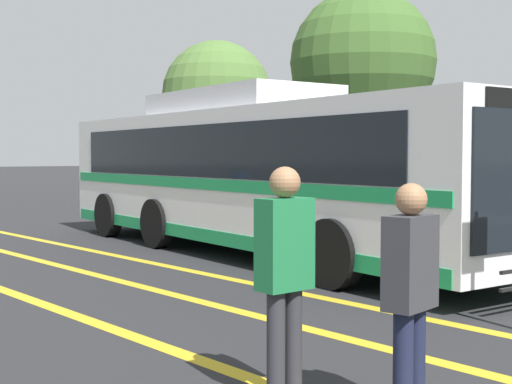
{
  "coord_description": "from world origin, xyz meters",
  "views": [
    {
      "loc": [
        9.34,
        -9.36,
        1.87
      ],
      "look_at": [
        -0.84,
        -0.36,
        1.18
      ],
      "focal_mm": 50.0,
      "sensor_mm": 36.0,
      "label": 1
    }
  ],
  "objects_px": {
    "tree_0": "(217,96)",
    "pedestrian_2": "(410,289)",
    "parked_car_1": "(262,192)",
    "parked_car_0": "(176,186)",
    "tree_1": "(363,62)",
    "pedestrian_0": "(285,269)",
    "transit_bus": "(255,172)",
    "parked_car_2": "(437,202)"
  },
  "relations": [
    {
      "from": "parked_car_1",
      "to": "tree_0",
      "type": "xyz_separation_m",
      "value": [
        -10.1,
        6.23,
        3.87
      ]
    },
    {
      "from": "parked_car_1",
      "to": "parked_car_2",
      "type": "relative_size",
      "value": 0.93
    },
    {
      "from": "parked_car_0",
      "to": "parked_car_1",
      "type": "distance_m",
      "value": 5.05
    },
    {
      "from": "tree_0",
      "to": "parked_car_2",
      "type": "bearing_deg",
      "value": -20.19
    },
    {
      "from": "pedestrian_0",
      "to": "tree_1",
      "type": "xyz_separation_m",
      "value": [
        -12.64,
        15.9,
        4.13
      ]
    },
    {
      "from": "transit_bus",
      "to": "tree_1",
      "type": "height_order",
      "value": "tree_1"
    },
    {
      "from": "parked_car_1",
      "to": "pedestrian_2",
      "type": "distance_m",
      "value": 16.64
    },
    {
      "from": "transit_bus",
      "to": "tree_0",
      "type": "relative_size",
      "value": 1.71
    },
    {
      "from": "pedestrian_0",
      "to": "tree_0",
      "type": "xyz_separation_m",
      "value": [
        -22.24,
        16.93,
        3.62
      ]
    },
    {
      "from": "transit_bus",
      "to": "tree_0",
      "type": "height_order",
      "value": "tree_0"
    },
    {
      "from": "tree_0",
      "to": "parked_car_0",
      "type": "bearing_deg",
      "value": -49.16
    },
    {
      "from": "tree_0",
      "to": "transit_bus",
      "type": "bearing_deg",
      "value": -36.17
    },
    {
      "from": "parked_car_1",
      "to": "transit_bus",
      "type": "bearing_deg",
      "value": -134.16
    },
    {
      "from": "transit_bus",
      "to": "parked_car_1",
      "type": "height_order",
      "value": "transit_bus"
    },
    {
      "from": "parked_car_0",
      "to": "parked_car_2",
      "type": "distance_m",
      "value": 11.01
    },
    {
      "from": "transit_bus",
      "to": "parked_car_0",
      "type": "bearing_deg",
      "value": -111.25
    },
    {
      "from": "transit_bus",
      "to": "tree_1",
      "type": "relative_size",
      "value": 1.59
    },
    {
      "from": "parked_car_2",
      "to": "tree_1",
      "type": "relative_size",
      "value": 0.59
    },
    {
      "from": "parked_car_0",
      "to": "parked_car_2",
      "type": "relative_size",
      "value": 0.88
    },
    {
      "from": "parked_car_2",
      "to": "parked_car_0",
      "type": "bearing_deg",
      "value": 86.97
    },
    {
      "from": "parked_car_0",
      "to": "pedestrian_0",
      "type": "relative_size",
      "value": 2.25
    },
    {
      "from": "tree_0",
      "to": "pedestrian_2",
      "type": "bearing_deg",
      "value": -35.64
    },
    {
      "from": "transit_bus",
      "to": "pedestrian_0",
      "type": "bearing_deg",
      "value": 56.83
    },
    {
      "from": "parked_car_2",
      "to": "pedestrian_0",
      "type": "distance_m",
      "value": 12.63
    },
    {
      "from": "pedestrian_2",
      "to": "tree_1",
      "type": "height_order",
      "value": "tree_1"
    },
    {
      "from": "parked_car_2",
      "to": "transit_bus",
      "type": "bearing_deg",
      "value": 174.93
    },
    {
      "from": "transit_bus",
      "to": "pedestrian_2",
      "type": "distance_m",
      "value": 8.85
    },
    {
      "from": "parked_car_1",
      "to": "pedestrian_0",
      "type": "bearing_deg",
      "value": -132.58
    },
    {
      "from": "parked_car_0",
      "to": "tree_1",
      "type": "bearing_deg",
      "value": -44.43
    },
    {
      "from": "parked_car_0",
      "to": "tree_1",
      "type": "height_order",
      "value": "tree_1"
    },
    {
      "from": "transit_bus",
      "to": "pedestrian_0",
      "type": "distance_m",
      "value": 8.35
    },
    {
      "from": "transit_bus",
      "to": "pedestrian_2",
      "type": "xyz_separation_m",
      "value": [
        7.28,
        -5.0,
        -0.61
      ]
    },
    {
      "from": "parked_car_2",
      "to": "pedestrian_2",
      "type": "xyz_separation_m",
      "value": [
        7.05,
        -10.67,
        0.2
      ]
    },
    {
      "from": "parked_car_1",
      "to": "pedestrian_2",
      "type": "height_order",
      "value": "pedestrian_2"
    },
    {
      "from": "pedestrian_2",
      "to": "tree_1",
      "type": "bearing_deg",
      "value": 33.52
    },
    {
      "from": "transit_bus",
      "to": "pedestrian_0",
      "type": "xyz_separation_m",
      "value": [
        6.39,
        -5.34,
        -0.54
      ]
    },
    {
      "from": "parked_car_2",
      "to": "pedestrian_2",
      "type": "distance_m",
      "value": 12.79
    },
    {
      "from": "parked_car_0",
      "to": "tree_0",
      "type": "bearing_deg",
      "value": 39.63
    },
    {
      "from": "transit_bus",
      "to": "parked_car_2",
      "type": "xyz_separation_m",
      "value": [
        0.23,
        5.67,
        -0.8
      ]
    },
    {
      "from": "pedestrian_0",
      "to": "pedestrian_2",
      "type": "relative_size",
      "value": 1.06
    },
    {
      "from": "parked_car_1",
      "to": "pedestrian_2",
      "type": "bearing_deg",
      "value": -129.67
    },
    {
      "from": "parked_car_0",
      "to": "pedestrian_2",
      "type": "distance_m",
      "value": 21.0
    }
  ]
}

